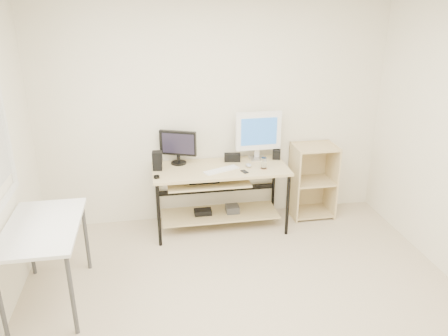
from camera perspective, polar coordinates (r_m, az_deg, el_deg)
The scene contains 16 objects.
room at distance 3.15m, azimuth 1.88°, elevation -0.94°, with size 4.01×4.01×2.62m.
desk at distance 4.93m, azimuth -0.78°, elevation -2.23°, with size 1.50×0.65×0.75m.
side_table at distance 3.98m, azimuth -22.56°, elevation -7.96°, with size 0.60×1.00×0.75m.
shelf_unit at distance 5.41m, azimuth 11.35°, elevation -1.50°, with size 0.50×0.40×0.90m.
black_monitor at distance 4.92m, azimuth -6.03°, elevation 2.99°, with size 0.41×0.20×0.39m.
white_imac at distance 5.02m, azimuth 4.52°, elevation 4.66°, with size 0.53×0.17×0.56m.
keyboard at distance 4.76m, azimuth -0.34°, elevation -0.27°, with size 0.40×0.11×0.01m, color white.
mouse at distance 4.88m, azimuth 3.23°, elevation 0.37°, with size 0.06×0.10×0.03m, color #B2B2B7.
center_speaker at distance 5.03m, azimuth 1.09°, elevation 1.39°, with size 0.18×0.08×0.09m, color black.
speaker_left at distance 4.81m, azimuth -8.69°, elevation 1.00°, with size 0.12×0.12×0.21m.
speaker_right at distance 5.14m, azimuth 6.87°, elevation 1.78°, with size 0.09×0.09×0.11m, color black.
audio_controller at distance 4.80m, azimuth -8.85°, elevation 0.54°, with size 0.08×0.05×0.15m, color black.
volume_puck at distance 4.62m, azimuth -8.80°, elevation -1.16°, with size 0.06×0.06×0.03m, color black.
smartphone at distance 4.73m, azimuth 2.69°, elevation -0.47°, with size 0.05×0.10×0.01m, color black.
coaster at distance 4.84m, azimuth 5.21°, elevation -0.05°, with size 0.08×0.08×0.01m, color #AD784E.
drinking_glass at distance 4.82m, azimuth 5.24°, elevation 0.65°, with size 0.06×0.06×0.12m, color white.
Camera 1 is at (-0.74, -2.81, 2.51)m, focal length 35.00 mm.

